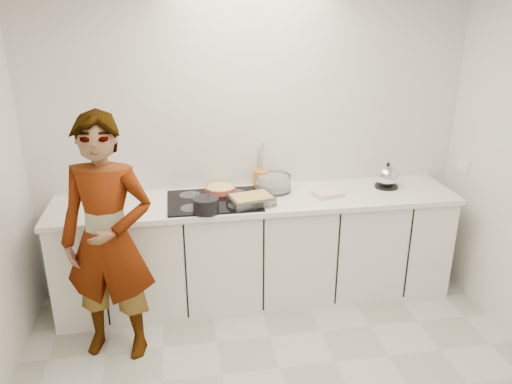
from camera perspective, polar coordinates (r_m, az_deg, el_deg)
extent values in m
cube|color=silver|center=(4.16, -0.56, 5.92)|extent=(3.60, 0.00, 2.60)
cube|color=white|center=(4.60, 22.61, 2.77)|extent=(0.02, 0.15, 0.09)
cube|color=white|center=(4.18, 0.16, -6.76)|extent=(3.20, 0.58, 0.87)
cube|color=white|center=(3.99, 0.17, -0.95)|extent=(3.24, 0.64, 0.04)
cube|color=black|center=(3.92, -4.83, -1.00)|extent=(0.72, 0.54, 0.01)
cylinder|color=#C74A3C|center=(4.09, -4.08, 0.36)|extent=(0.29, 0.29, 0.04)
cylinder|color=#E4DC63|center=(4.08, -4.08, 0.57)|extent=(0.25, 0.25, 0.01)
cylinder|color=black|center=(3.69, -5.74, -1.46)|extent=(0.22, 0.22, 0.11)
cylinder|color=silver|center=(3.69, -5.48, -0.64)|extent=(0.02, 0.08, 0.16)
cube|color=silver|center=(3.83, -0.54, -0.89)|extent=(0.37, 0.31, 0.06)
cube|color=tan|center=(3.82, -0.54, -0.58)|extent=(0.33, 0.27, 0.02)
cylinder|color=silver|center=(4.11, 1.99, 1.04)|extent=(0.36, 0.36, 0.14)
cylinder|color=white|center=(4.12, 1.98, 0.76)|extent=(0.31, 0.31, 0.06)
cube|color=white|center=(4.06, 8.22, -0.21)|extent=(0.25, 0.21, 0.04)
cylinder|color=black|center=(4.35, 14.65, 0.65)|extent=(0.22, 0.22, 0.02)
sphere|color=silver|center=(4.32, 14.76, 1.79)|extent=(0.21, 0.21, 0.19)
sphere|color=black|center=(4.29, 14.88, 3.07)|extent=(0.04, 0.04, 0.03)
cylinder|color=orange|center=(4.20, 0.52, 1.50)|extent=(0.12, 0.12, 0.14)
imported|color=white|center=(3.51, -16.54, -5.34)|extent=(0.72, 0.56, 1.75)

